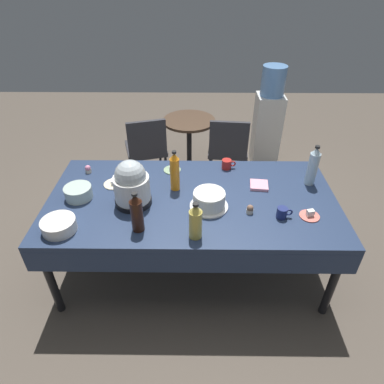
{
  "coord_description": "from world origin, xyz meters",
  "views": [
    {
      "loc": [
        0.02,
        -2.04,
        2.27
      ],
      "look_at": [
        0.0,
        0.0,
        0.8
      ],
      "focal_mm": 31.12,
      "sensor_mm": 36.0,
      "label": 1
    }
  ],
  "objects": [
    {
      "name": "ground",
      "position": [
        0.0,
        0.0,
        0.0
      ],
      "size": [
        9.0,
        9.0,
        0.0
      ],
      "primitive_type": "plane",
      "color": "brown"
    },
    {
      "name": "potluck_table",
      "position": [
        0.0,
        0.0,
        0.69
      ],
      "size": [
        2.2,
        1.1,
        0.75
      ],
      "color": "navy",
      "rests_on": "ground"
    },
    {
      "name": "frosted_layer_cake",
      "position": [
        0.13,
        -0.12,
        0.81
      ],
      "size": [
        0.28,
        0.28,
        0.13
      ],
      "color": "silver",
      "rests_on": "potluck_table"
    },
    {
      "name": "slow_cooker",
      "position": [
        -0.44,
        -0.07,
        0.92
      ],
      "size": [
        0.27,
        0.27,
        0.36
      ],
      "color": "black",
      "rests_on": "potluck_table"
    },
    {
      "name": "glass_salad_bowl",
      "position": [
        -0.86,
        -0.01,
        0.8
      ],
      "size": [
        0.21,
        0.21,
        0.1
      ],
      "primitive_type": "cylinder",
      "color": "#B2C6BC",
      "rests_on": "potluck_table"
    },
    {
      "name": "ceramic_snack_bowl",
      "position": [
        -0.89,
        -0.38,
        0.79
      ],
      "size": [
        0.23,
        0.23,
        0.08
      ],
      "primitive_type": "cylinder",
      "color": "silver",
      "rests_on": "potluck_table"
    },
    {
      "name": "dessert_plate_coral",
      "position": [
        0.84,
        -0.22,
        0.76
      ],
      "size": [
        0.14,
        0.14,
        0.06
      ],
      "color": "#E07266",
      "rests_on": "potluck_table"
    },
    {
      "name": "dessert_plate_sage",
      "position": [
        -0.17,
        0.39,
        0.76
      ],
      "size": [
        0.15,
        0.15,
        0.04
      ],
      "color": "#8CA87F",
      "rests_on": "potluck_table"
    },
    {
      "name": "dessert_plate_cream",
      "position": [
        -0.63,
        0.17,
        0.76
      ],
      "size": [
        0.17,
        0.17,
        0.04
      ],
      "color": "beige",
      "rests_on": "potluck_table"
    },
    {
      "name": "cupcake_vanilla",
      "position": [
        -0.49,
        0.38,
        0.78
      ],
      "size": [
        0.05,
        0.05,
        0.07
      ],
      "color": "beige",
      "rests_on": "potluck_table"
    },
    {
      "name": "cupcake_lemon",
      "position": [
        -0.89,
        0.35,
        0.78
      ],
      "size": [
        0.05,
        0.05,
        0.07
      ],
      "color": "beige",
      "rests_on": "potluck_table"
    },
    {
      "name": "cupcake_berry",
      "position": [
        0.42,
        -0.18,
        0.78
      ],
      "size": [
        0.05,
        0.05,
        0.07
      ],
      "color": "beige",
      "rests_on": "potluck_table"
    },
    {
      "name": "soda_bottle_cola",
      "position": [
        -0.36,
        -0.36,
        0.89
      ],
      "size": [
        0.08,
        0.08,
        0.3
      ],
      "color": "#33190F",
      "rests_on": "potluck_table"
    },
    {
      "name": "soda_bottle_water",
      "position": [
        0.95,
        0.2,
        0.91
      ],
      "size": [
        0.08,
        0.08,
        0.34
      ],
      "color": "silver",
      "rests_on": "potluck_table"
    },
    {
      "name": "soda_bottle_orange_juice",
      "position": [
        -0.13,
        0.12,
        0.91
      ],
      "size": [
        0.07,
        0.07,
        0.34
      ],
      "color": "orange",
      "rests_on": "potluck_table"
    },
    {
      "name": "soda_bottle_ginger_ale",
      "position": [
        0.03,
        -0.43,
        0.88
      ],
      "size": [
        0.09,
        0.09,
        0.27
      ],
      "color": "gold",
      "rests_on": "potluck_table"
    },
    {
      "name": "coffee_mug_red",
      "position": [
        0.3,
        0.43,
        0.79
      ],
      "size": [
        0.12,
        0.08,
        0.08
      ],
      "color": "#B2231E",
      "rests_on": "potluck_table"
    },
    {
      "name": "coffee_mug_navy",
      "position": [
        0.64,
        -0.23,
        0.79
      ],
      "size": [
        0.11,
        0.07,
        0.08
      ],
      "color": "navy",
      "rests_on": "potluck_table"
    },
    {
      "name": "paper_napkin_stack",
      "position": [
        0.53,
        0.15,
        0.76
      ],
      "size": [
        0.15,
        0.15,
        0.02
      ],
      "primitive_type": "cube",
      "rotation": [
        0.0,
        0.0,
        -0.11
      ],
      "color": "pink",
      "rests_on": "potluck_table"
    },
    {
      "name": "maroon_chair_left",
      "position": [
        -0.53,
        1.31,
        0.49
      ],
      "size": [
        0.54,
        0.54,
        0.85
      ],
      "color": "#333338",
      "rests_on": "ground"
    },
    {
      "name": "maroon_chair_right",
      "position": [
        0.39,
        1.3,
        0.49
      ],
      "size": [
        0.48,
        0.48,
        0.85
      ],
      "color": "#333338",
      "rests_on": "ground"
    },
    {
      "name": "round_cafe_table",
      "position": [
        -0.05,
        1.53,
        0.5
      ],
      "size": [
        0.6,
        0.6,
        0.72
      ],
      "color": "#473323",
      "rests_on": "ground"
    },
    {
      "name": "water_cooler",
      "position": [
        0.92,
        1.83,
        0.59
      ],
      "size": [
        0.32,
        0.32,
        1.24
      ],
      "color": "silver",
      "rests_on": "ground"
    }
  ]
}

